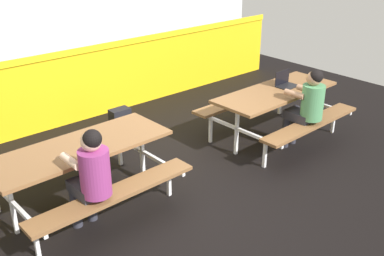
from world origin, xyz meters
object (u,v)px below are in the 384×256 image
Objects in this scene: picnic_table_left at (82,159)px; student_further at (307,104)px; picnic_table_right at (275,101)px; student_nearer at (91,174)px; laptop_dark at (286,83)px; backpack_dark at (120,123)px.

picnic_table_left is 1.66× the size of student_further.
student_further is (-0.02, -0.56, 0.13)m from picnic_table_right.
picnic_table_left and picnic_table_right have the same top height.
student_nearer reaches higher than laptop_dark.
student_nearer and student_further have the same top height.
student_further is (3.17, -0.25, 0.00)m from student_nearer.
student_nearer is at bearing -128.83° from backpack_dark.
picnic_table_left is at bearing 164.78° from student_further.
picnic_table_left is 3.09m from student_further.
student_further is at bearing -91.96° from picnic_table_right.
picnic_table_left is 3.01m from picnic_table_right.
student_nearer is 3.18m from student_further.
student_nearer is (-0.18, -0.56, 0.13)m from picnic_table_left.
backpack_dark is (-1.70, 1.54, -0.36)m from picnic_table_right.
picnic_table_right is 3.20m from student_nearer.
backpack_dark is (-1.96, 1.50, -0.57)m from laptop_dark.
student_further is 2.73m from backpack_dark.
student_nearer is 3.72× the size of laptop_dark.
picnic_table_right is at bearing -170.71° from laptop_dark.
laptop_dark is at bearing -37.29° from backpack_dark.
backpack_dark is at bearing 51.17° from student_nearer.
laptop_dark reaches higher than backpack_dark.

